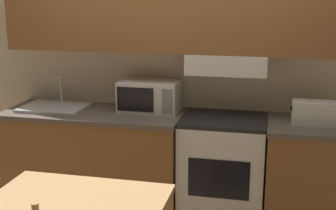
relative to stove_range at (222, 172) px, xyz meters
name	(u,v)px	position (x,y,z in m)	size (l,w,h in m)	color
ground_plane	(176,203)	(-0.44, 0.28, -0.45)	(16.00, 16.00, 0.00)	brown
wall_back	(177,45)	(-0.43, 0.22, 0.99)	(5.15, 0.38, 2.55)	silver
lower_counter_main	(96,162)	(-1.08, -0.02, 0.00)	(1.49, 0.62, 0.91)	brown
lower_counter_right_stub	(305,180)	(0.64, -0.02, 0.00)	(0.61, 0.62, 0.91)	brown
stove_range	(222,172)	(0.00, 0.00, 0.00)	(0.66, 0.56, 0.91)	white
microwave	(150,96)	(-0.63, 0.10, 0.58)	(0.49, 0.32, 0.25)	white
toaster	(313,113)	(0.67, -0.03, 0.54)	(0.32, 0.17, 0.18)	white
sink_basin	(54,107)	(-1.44, -0.02, 0.47)	(0.53, 0.41, 0.28)	#B7BABF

